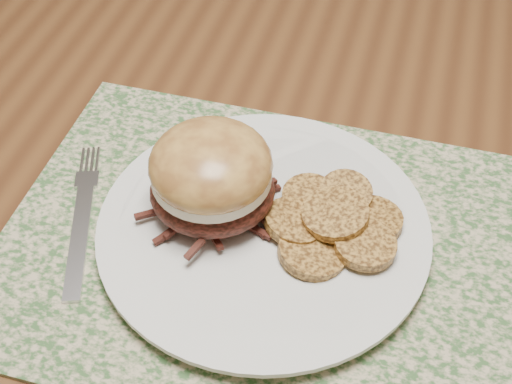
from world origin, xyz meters
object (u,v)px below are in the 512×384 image
dining_table (350,220)px  dinner_plate (264,230)px  fork (82,217)px  pork_sandwich (211,176)px

dining_table → dinner_plate: (-0.06, -0.11, 0.09)m
dining_table → dinner_plate: dinner_plate is taller
dinner_plate → dining_table: bearing=60.9°
dining_table → fork: 0.27m
fork → dinner_plate: bearing=-11.2°
dining_table → pork_sandwich: size_ratio=12.08×
dinner_plate → pork_sandwich: pork_sandwich is taller
dinner_plate → fork: bearing=-171.8°
pork_sandwich → fork: (-0.11, -0.03, -0.05)m
dining_table → dinner_plate: bearing=-119.1°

